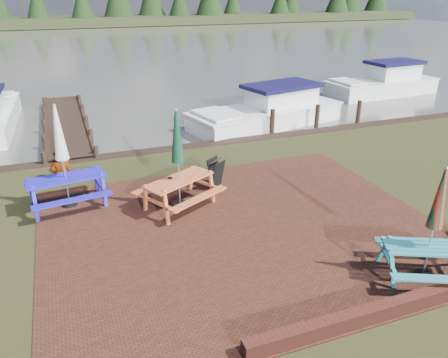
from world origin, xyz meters
TOP-DOWN VIEW (x-y plane):
  - ground at (0.00, 0.00)m, footprint 120.00×120.00m
  - paving at (0.00, 1.00)m, footprint 9.00×7.50m
  - brick_wall at (2.15, -2.42)m, footprint 6.21×1.79m
  - water at (0.00, 37.00)m, footprint 120.00×60.00m
  - far_treeline at (0.00, 66.00)m, footprint 120.00×10.00m
  - picnic_table_teal at (2.58, -1.94)m, footprint 2.12×2.03m
  - picnic_table_red at (-1.05, 2.63)m, footprint 2.38×2.29m
  - picnic_table_blue at (-3.70, 3.68)m, footprint 2.12×1.94m
  - chalkboard at (0.23, 3.43)m, footprint 0.52×0.73m
  - jetty at (-3.50, 11.28)m, footprint 1.76×9.08m
  - boat_near at (4.62, 9.03)m, footprint 7.09×3.78m
  - boat_far at (12.96, 12.02)m, footprint 6.36×2.65m
  - person at (-3.82, 5.58)m, footprint 0.68×0.46m

SIDE VIEW (x-z plane):
  - ground at x=0.00m, z-range 0.00..0.00m
  - water at x=0.00m, z-range -0.01..0.01m
  - paving at x=0.00m, z-range 0.00..0.02m
  - jetty at x=-3.50m, z-range -0.39..0.61m
  - brick_wall at x=2.15m, z-range 0.00..0.30m
  - boat_near at x=4.62m, z-range -0.56..1.26m
  - boat_far at x=12.96m, z-range -0.59..1.35m
  - chalkboard at x=0.23m, z-range 0.01..0.83m
  - picnic_table_teal at x=2.58m, z-range -0.34..1.95m
  - picnic_table_red at x=-1.05m, z-range -0.38..2.16m
  - person at x=-3.82m, z-range 0.00..1.81m
  - picnic_table_blue at x=-3.70m, z-range -0.39..2.25m
  - far_treeline at x=0.00m, z-range -0.77..7.33m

